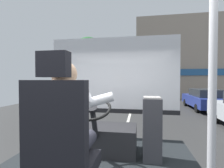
{
  "coord_description": "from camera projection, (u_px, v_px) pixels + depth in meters",
  "views": [
    {
      "loc": [
        0.52,
        -1.54,
        1.9
      ],
      "look_at": [
        -0.04,
        1.75,
        1.81
      ],
      "focal_mm": 26.17,
      "sensor_mm": 36.0,
      "label": 1
    }
  ],
  "objects": [
    {
      "name": "bus_driver",
      "position": [
        68.0,
        122.0,
        1.37
      ],
      "size": [
        0.74,
        0.55,
        0.81
      ],
      "color": "#282833",
      "rests_on": "driver_seat"
    },
    {
      "name": "windshield_panel",
      "position": [
        113.0,
        83.0,
        3.2
      ],
      "size": [
        2.5,
        0.08,
        1.48
      ],
      "color": "silver"
    },
    {
      "name": "handrail_pole",
      "position": [
        212.0,
        94.0,
        0.93
      ],
      "size": [
        0.04,
        0.04,
        2.08
      ],
      "color": "#B7B7BC",
      "rests_on": "bus_floor"
    },
    {
      "name": "street_tree",
      "position": [
        88.0,
        53.0,
        13.65
      ],
      "size": [
        2.61,
        2.61,
        5.46
      ],
      "color": "#4C3828",
      "rests_on": "ground"
    },
    {
      "name": "fare_box",
      "position": [
        152.0,
        129.0,
        2.26
      ],
      "size": [
        0.25,
        0.26,
        0.88
      ],
      "color": "#333338",
      "rests_on": "bus_floor"
    },
    {
      "name": "parked_car_blue",
      "position": [
        206.0,
        99.0,
        10.41
      ],
      "size": [
        1.92,
        3.92,
        1.31
      ],
      "color": "navy",
      "rests_on": "ground"
    },
    {
      "name": "shop_building",
      "position": [
        184.0,
        60.0,
        18.08
      ],
      "size": [
        10.42,
        5.76,
        8.12
      ],
      "color": "gray",
      "rests_on": "ground"
    },
    {
      "name": "driver_seat",
      "position": [
        61.0,
        152.0,
        1.27
      ],
      "size": [
        0.48,
        0.48,
        1.32
      ],
      "color": "black",
      "rests_on": "bus_floor"
    },
    {
      "name": "steering_console",
      "position": [
        101.0,
        137.0,
        2.54
      ],
      "size": [
        1.1,
        0.98,
        0.86
      ],
      "color": "black",
      "rests_on": "bus_floor"
    },
    {
      "name": "ground",
      "position": [
        131.0,
        110.0,
        10.33
      ],
      "size": [
        18.0,
        44.0,
        0.06
      ],
      "color": "#2D2D2D"
    }
  ]
}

